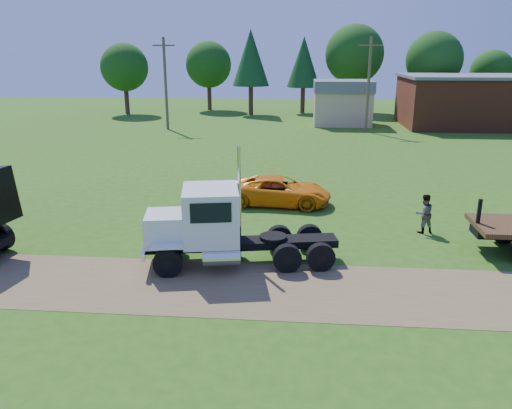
{
  "coord_description": "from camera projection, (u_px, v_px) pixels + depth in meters",
  "views": [
    {
      "loc": [
        -0.59,
        -15.19,
        7.66
      ],
      "look_at": [
        -2.28,
        4.4,
        1.6
      ],
      "focal_mm": 35.0,
      "sensor_mm": 36.0,
      "label": 1
    }
  ],
  "objects": [
    {
      "name": "orange_pickup",
      "position": [
        280.0,
        191.0,
        25.84
      ],
      "size": [
        5.45,
        2.86,
        1.46
      ],
      "primitive_type": "imported",
      "rotation": [
        0.0,
        0.0,
        1.49
      ],
      "color": "orange",
      "rests_on": "ground"
    },
    {
      "name": "utility_poles",
      "position": [
        369.0,
        83.0,
        48.11
      ],
      "size": [
        42.2,
        0.28,
        9.0
      ],
      "color": "brown",
      "rests_on": "ground"
    },
    {
      "name": "spectator_b",
      "position": [
        424.0,
        214.0,
        21.75
      ],
      "size": [
        1.0,
        0.87,
        1.74
      ],
      "primitive_type": "imported",
      "rotation": [
        0.0,
        0.0,
        3.42
      ],
      "color": "#999999",
      "rests_on": "ground"
    },
    {
      "name": "brick_building",
      "position": [
        477.0,
        101.0,
        52.49
      ],
      "size": [
        15.4,
        10.4,
        5.3
      ],
      "color": "brown",
      "rests_on": "ground"
    },
    {
      "name": "dirt_track",
      "position": [
        313.0,
        290.0,
        16.67
      ],
      "size": [
        120.0,
        4.2,
        0.01
      ],
      "primitive_type": "cube",
      "color": "brown",
      "rests_on": "ground"
    },
    {
      "name": "tan_shed",
      "position": [
        342.0,
        102.0,
        53.71
      ],
      "size": [
        6.2,
        5.4,
        4.7
      ],
      "color": "tan",
      "rests_on": "ground"
    },
    {
      "name": "white_semi_tractor",
      "position": [
        213.0,
        226.0,
        18.37
      ],
      "size": [
        7.36,
        3.54,
        4.35
      ],
      "rotation": [
        0.0,
        0.0,
        0.18
      ],
      "color": "black",
      "rests_on": "ground"
    },
    {
      "name": "tree_row",
      "position": [
        341.0,
        62.0,
        62.45
      ],
      "size": [
        57.36,
        11.48,
        10.99
      ],
      "color": "#3C2418",
      "rests_on": "ground"
    },
    {
      "name": "ground",
      "position": [
        313.0,
        290.0,
        16.67
      ],
      "size": [
        140.0,
        140.0,
        0.0
      ],
      "primitive_type": "plane",
      "color": "#2A5713",
      "rests_on": "ground"
    }
  ]
}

